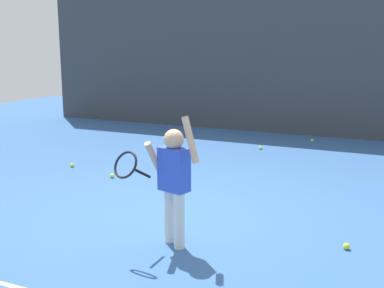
{
  "coord_description": "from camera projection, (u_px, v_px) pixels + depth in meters",
  "views": [
    {
      "loc": [
        2.59,
        -4.99,
        2.05
      ],
      "look_at": [
        0.24,
        0.22,
        0.85
      ],
      "focal_mm": 46.05,
      "sensor_mm": 36.0,
      "label": 1
    }
  ],
  "objects": [
    {
      "name": "ground_plane",
      "position": [
        166.0,
        215.0,
        5.92
      ],
      "size": [
        20.0,
        20.0,
        0.0
      ],
      "primitive_type": "plane",
      "color": "#335B93"
    },
    {
      "name": "back_fence_windscreen",
      "position": [
        287.0,
        61.0,
        10.82
      ],
      "size": [
        12.36,
        0.08,
        3.26
      ],
      "primitive_type": "cube",
      "color": "#383D42",
      "rests_on": "ground"
    },
    {
      "name": "fence_post_0",
      "position": [
        67.0,
        54.0,
        13.28
      ],
      "size": [
        0.09,
        0.09,
        3.41
      ],
      "primitive_type": "cylinder",
      "color": "slate",
      "rests_on": "ground"
    },
    {
      "name": "fence_post_1",
      "position": [
        288.0,
        57.0,
        10.86
      ],
      "size": [
        0.09,
        0.09,
        3.41
      ],
      "primitive_type": "cylinder",
      "color": "slate",
      "rests_on": "ground"
    },
    {
      "name": "tennis_player",
      "position": [
        172.0,
        177.0,
        4.89
      ],
      "size": [
        0.82,
        0.57,
        1.35
      ],
      "rotation": [
        0.0,
        0.0,
        -0.26
      ],
      "color": "silver",
      "rests_on": "ground"
    },
    {
      "name": "tennis_ball_0",
      "position": [
        312.0,
        140.0,
        10.19
      ],
      "size": [
        0.07,
        0.07,
        0.07
      ],
      "primitive_type": "sphere",
      "color": "#CCE033",
      "rests_on": "ground"
    },
    {
      "name": "tennis_ball_1",
      "position": [
        261.0,
        148.0,
        9.48
      ],
      "size": [
        0.07,
        0.07,
        0.07
      ],
      "primitive_type": "sphere",
      "color": "#CCE033",
      "rests_on": "ground"
    },
    {
      "name": "tennis_ball_2",
      "position": [
        72.0,
        165.0,
        8.15
      ],
      "size": [
        0.07,
        0.07,
        0.07
      ],
      "primitive_type": "sphere",
      "color": "#CCE033",
      "rests_on": "ground"
    },
    {
      "name": "tennis_ball_3",
      "position": [
        112.0,
        176.0,
        7.52
      ],
      "size": [
        0.07,
        0.07,
        0.07
      ],
      "primitive_type": "sphere",
      "color": "#CCE033",
      "rests_on": "ground"
    },
    {
      "name": "tennis_ball_5",
      "position": [
        347.0,
        246.0,
        4.93
      ],
      "size": [
        0.07,
        0.07,
        0.07
      ],
      "primitive_type": "sphere",
      "color": "#CCE033",
      "rests_on": "ground"
    }
  ]
}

